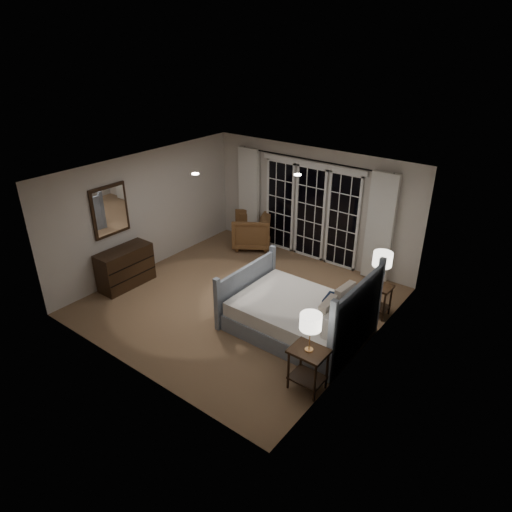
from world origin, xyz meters
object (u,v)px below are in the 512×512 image
Objects in this scene: lamp_left at (311,322)px; dresser at (125,267)px; bed at (300,315)px; nightstand_left at (308,363)px; lamp_right at (383,259)px; nightstand_right at (378,295)px; armchair at (252,231)px.

lamp_left is 0.52× the size of dresser.
bed reaches higher than lamp_left.
lamp_right reaches higher than nightstand_left.
nightstand_right is 3.72m from armchair.
bed is 1.73m from lamp_right.
nightstand_left is at bearing -4.40° from dresser.
dresser is (-4.49, 0.35, -0.05)m from nightstand_left.
dresser reaches higher than nightstand_right.
nightstand_left is at bearing -52.88° from bed.
armchair is at bearing 165.43° from lamp_right.
bed is 3.44× the size of lamp_right.
lamp_left is 0.91× the size of lamp_right.
nightstand_right is at bearing 41.76° from armchair.
lamp_left is (0.84, -1.11, 0.82)m from bed.
nightstand_right is 0.68× the size of armchair.
bed is at bearing -122.43° from lamp_right.
nightstand_right is (-0.02, 2.41, -0.05)m from nightstand_left.
lamp_left reaches higher than lamp_right.
nightstand_left is 1.15× the size of lamp_left.
bed reaches higher than nightstand_left.
armchair is (-3.62, 3.34, -0.74)m from lamp_left.
nightstand_left is 4.50m from dresser.
bed is at bearing -122.43° from nightstand_right.
lamp_left is 2.41m from lamp_right.
armchair is (-2.77, 2.23, 0.08)m from bed.
lamp_right is 3.78m from armchair.
nightstand_left is at bearing -89.53° from nightstand_right.
bed reaches higher than nightstand_right.
lamp_right reaches higher than armchair.
dresser is (-3.65, -0.77, 0.07)m from bed.
lamp_left is (0.02, -2.41, 0.75)m from nightstand_right.
nightstand_right is at bearing 90.47° from lamp_left.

